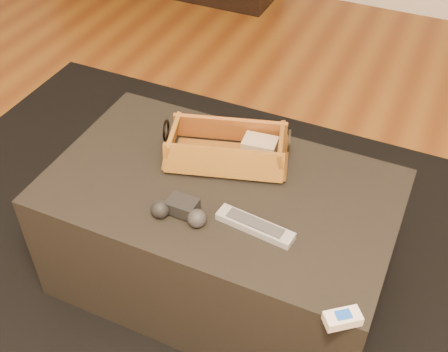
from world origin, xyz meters
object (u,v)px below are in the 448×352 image
at_px(tv_remote, 220,157).
at_px(cream_gadget, 343,318).
at_px(ottoman, 221,235).
at_px(wicker_basket, 227,149).
at_px(silver_remote, 255,226).
at_px(game_controller, 180,211).

xyz_separation_m(tv_remote, cream_gadget, (0.48, -0.39, -0.01)).
bearing_deg(tv_remote, ottoman, -87.13).
xyz_separation_m(wicker_basket, silver_remote, (0.18, -0.22, -0.03)).
xyz_separation_m(ottoman, tv_remote, (-0.04, 0.09, 0.23)).
xyz_separation_m(ottoman, wicker_basket, (-0.03, 0.11, 0.25)).
bearing_deg(tv_remote, silver_remote, -68.86).
height_order(ottoman, game_controller, game_controller).
bearing_deg(tv_remote, game_controller, -113.01).
distance_m(tv_remote, wicker_basket, 0.03).
relative_size(ottoman, tv_remote, 5.25).
xyz_separation_m(ottoman, silver_remote, (0.15, -0.12, 0.22)).
xyz_separation_m(ottoman, game_controller, (-0.05, -0.16, 0.24)).
xyz_separation_m(wicker_basket, cream_gadget, (0.47, -0.41, -0.03)).
bearing_deg(game_controller, ottoman, 74.20).
height_order(ottoman, tv_remote, tv_remote).
relative_size(ottoman, silver_remote, 4.55).
bearing_deg(game_controller, wicker_basket, 86.57).
bearing_deg(game_controller, tv_remote, 89.42).
height_order(wicker_basket, game_controller, wicker_basket).
xyz_separation_m(wicker_basket, game_controller, (-0.02, -0.27, -0.02)).
distance_m(ottoman, wicker_basket, 0.28).
bearing_deg(ottoman, cream_gadget, -34.25).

